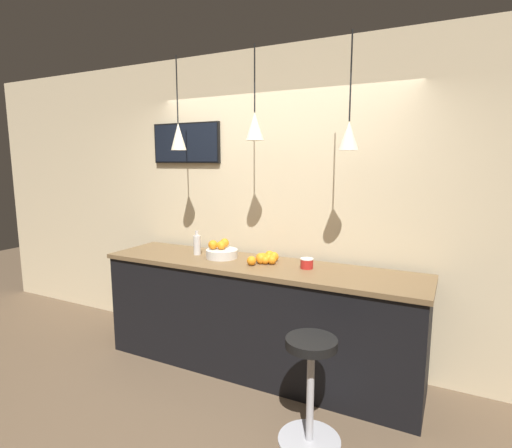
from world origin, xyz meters
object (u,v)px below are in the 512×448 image
bar_stool (311,378)px  mounted_tv (186,143)px  fruit_bowl (221,251)px  juice_bottle (197,245)px  spread_jar (307,263)px

bar_stool → mounted_tv: mounted_tv is taller
fruit_bowl → juice_bottle: juice_bottle is taller
bar_stool → juice_bottle: (-1.41, 0.75, 0.62)m
bar_stool → mounted_tv: bearing=148.3°
juice_bottle → mounted_tv: mounted_tv is taller
bar_stool → fruit_bowl: fruit_bowl is taller
bar_stool → spread_jar: bearing=112.2°
spread_jar → bar_stool: bearing=-67.8°
fruit_bowl → spread_jar: size_ratio=2.73×
bar_stool → spread_jar: size_ratio=6.82×
juice_bottle → bar_stool: bearing=-27.9°
juice_bottle → spread_jar: (1.11, 0.00, -0.05)m
bar_stool → spread_jar: spread_jar is taller
fruit_bowl → spread_jar: 0.84m
juice_bottle → mounted_tv: size_ratio=0.29×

